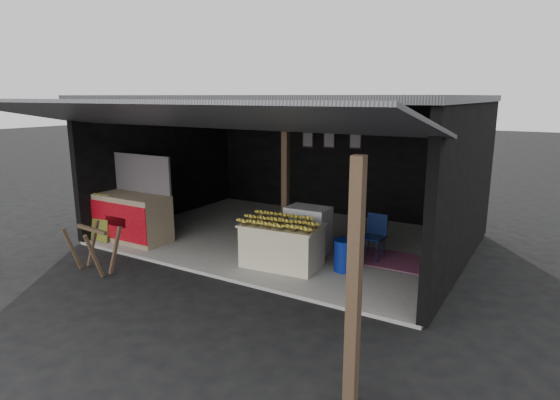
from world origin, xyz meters
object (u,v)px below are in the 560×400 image
Objects in this scene: neighbor_stall at (131,215)px; sawhorse at (93,244)px; white_crate at (308,230)px; plastic_chair at (375,232)px; banana_table at (282,245)px; water_barrel at (344,256)px.

sawhorse is (0.79, -1.53, -0.08)m from neighbor_stall.
white_crate reaches higher than plastic_chair.
banana_table is 2.78× the size of water_barrel.
sawhorse is at bearing -149.78° from water_barrel.
water_barrel is (3.74, 2.18, -0.19)m from sawhorse.
water_barrel is at bearing 13.17° from banana_table.
neighbor_stall reaches higher than banana_table.
banana_table reaches higher than water_barrel.
neighbor_stall is 2.16× the size of sawhorse.
water_barrel is at bearing -29.86° from white_crate.
water_barrel is at bearing 35.59° from sawhorse.
plastic_chair is (1.24, 1.27, 0.10)m from banana_table.
sawhorse is 0.99× the size of plastic_chair.
banana_table is at bearing -130.89° from plastic_chair.
water_barrel is at bearing -99.08° from plastic_chair.
banana_table is at bearing 39.49° from sawhorse.
neighbor_stall reaches higher than sawhorse.
sawhorse is 5.01m from plastic_chair.
sawhorse is 1.56× the size of water_barrel.
white_crate is at bearing 151.32° from water_barrel.
water_barrel is 0.64× the size of plastic_chair.
neighbor_stall is 4.99m from plastic_chair.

